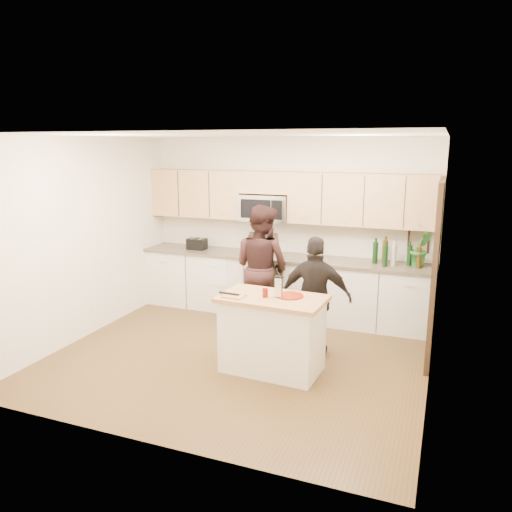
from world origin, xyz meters
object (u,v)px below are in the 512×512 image
at_px(woman_left, 264,268).
at_px(woman_center, 262,267).
at_px(island, 272,333).
at_px(woman_right, 315,297).
at_px(toaster, 197,244).

bearing_deg(woman_left, woman_center, 77.65).
height_order(island, woman_right, woman_right).
bearing_deg(island, woman_right, 63.12).
distance_m(toaster, woman_center, 1.47).
distance_m(island, toaster, 2.77).
height_order(woman_left, woman_right, woman_left).
distance_m(woman_left, woman_right, 1.21).
relative_size(toaster, woman_right, 0.19).
height_order(woman_left, woman_center, woman_center).
bearing_deg(woman_center, woman_right, 164.75).
relative_size(island, woman_center, 0.69).
distance_m(woman_center, woman_right, 1.18).
xyz_separation_m(island, woman_left, (-0.60, 1.34, 0.42)).
bearing_deg(island, woman_left, 117.44).
height_order(toaster, woman_right, woman_right).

